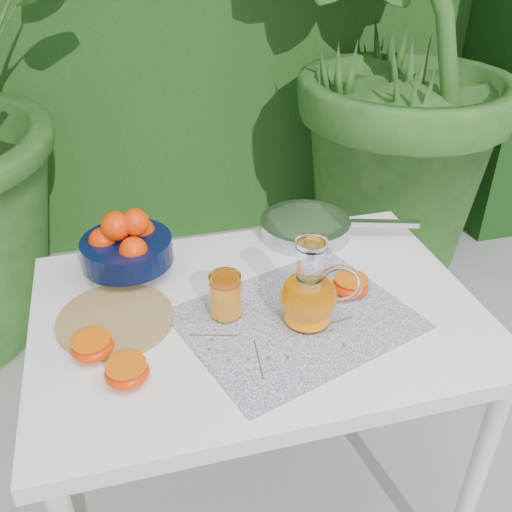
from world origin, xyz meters
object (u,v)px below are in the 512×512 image
object	(u,v)px
white_table	(258,336)
saute_pan	(306,226)
cutting_board	(116,319)
juice_pitcher	(310,295)
fruit_bowl	(126,245)

from	to	relation	value
white_table	saute_pan	world-z (taller)	saute_pan
cutting_board	saute_pan	size ratio (longest dim) A/B	0.56
white_table	juice_pitcher	size ratio (longest dim) A/B	4.90
cutting_board	juice_pitcher	bearing A→B (deg)	-14.76
white_table	cutting_board	world-z (taller)	cutting_board
fruit_bowl	juice_pitcher	world-z (taller)	juice_pitcher
fruit_bowl	saute_pan	distance (m)	0.49
fruit_bowl	juice_pitcher	distance (m)	0.47
white_table	saute_pan	xyz separation A→B (m)	(0.21, 0.29, 0.11)
white_table	fruit_bowl	distance (m)	0.39
juice_pitcher	saute_pan	xyz separation A→B (m)	(0.12, 0.36, -0.05)
white_table	cutting_board	xyz separation A→B (m)	(-0.31, 0.03, 0.09)
fruit_bowl	saute_pan	bearing A→B (deg)	7.36
white_table	juice_pitcher	distance (m)	0.20
saute_pan	juice_pitcher	bearing A→B (deg)	-108.47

